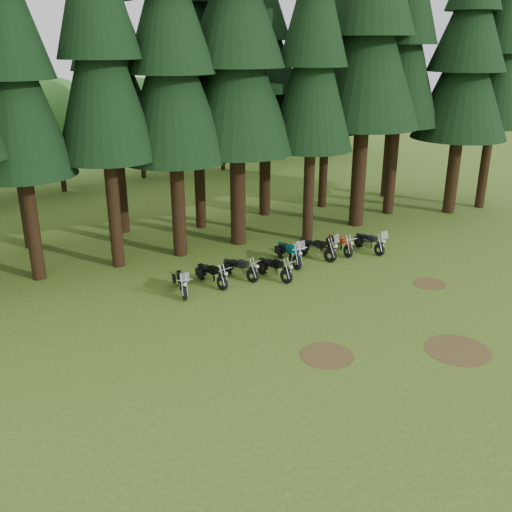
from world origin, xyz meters
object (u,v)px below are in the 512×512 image
object	(u,v)px
motorcycle_2	(240,269)
motorcycle_7	(369,243)
motorcycle_1	(212,275)
motorcycle_6	(339,244)
motorcycle_3	(274,269)
motorcycle_4	(289,254)
motorcycle_0	(182,283)
motorcycle_5	(317,249)

from	to	relation	value
motorcycle_2	motorcycle_7	xyz separation A→B (m)	(7.21, -0.31, 0.02)
motorcycle_7	motorcycle_1	bearing A→B (deg)	176.48
motorcycle_6	motorcycle_3	bearing A→B (deg)	-162.33
motorcycle_1	motorcycle_6	size ratio (longest dim) A/B	1.01
motorcycle_1	motorcycle_4	distance (m)	4.24
motorcycle_2	motorcycle_6	distance (m)	5.83
motorcycle_0	motorcycle_5	distance (m)	7.21
motorcycle_1	motorcycle_6	xyz separation A→B (m)	(7.20, 0.31, -0.01)
motorcycle_3	motorcycle_1	bearing A→B (deg)	150.31
motorcycle_5	motorcycle_4	bearing A→B (deg)	154.84
motorcycle_6	motorcycle_7	distance (m)	1.52
motorcycle_5	motorcycle_6	bearing A→B (deg)	-17.66
motorcycle_4	motorcycle_7	distance (m)	4.41
motorcycle_0	motorcycle_6	bearing A→B (deg)	18.46
motorcycle_0	motorcycle_6	xyz separation A→B (m)	(8.65, 0.46, 0.00)
motorcycle_3	motorcycle_4	size ratio (longest dim) A/B	0.89
motorcycle_7	motorcycle_5	bearing A→B (deg)	167.80
motorcycle_2	motorcycle_4	world-z (taller)	motorcycle_4
motorcycle_1	motorcycle_5	xyz separation A→B (m)	(5.75, 0.23, 0.04)
motorcycle_1	motorcycle_7	bearing A→B (deg)	-12.49
motorcycle_1	motorcycle_0	bearing A→B (deg)	175.49
motorcycle_2	motorcycle_7	size ratio (longest dim) A/B	0.94
motorcycle_0	motorcycle_2	distance (m)	2.84
motorcycle_2	motorcycle_3	distance (m)	1.51
motorcycle_4	motorcycle_6	bearing A→B (deg)	5.89
motorcycle_1	motorcycle_2	size ratio (longest dim) A/B	1.05
motorcycle_0	motorcycle_4	distance (m)	5.70
motorcycle_2	motorcycle_7	world-z (taller)	motorcycle_7
motorcycle_2	motorcycle_4	size ratio (longest dim) A/B	0.85
motorcycle_2	motorcycle_7	distance (m)	7.21
motorcycle_0	motorcycle_3	size ratio (longest dim) A/B	0.97
motorcycle_6	motorcycle_7	world-z (taller)	motorcycle_7
motorcycle_3	motorcycle_6	xyz separation A→B (m)	(4.54, 1.11, -0.01)
motorcycle_6	motorcycle_0	bearing A→B (deg)	-172.98
motorcycle_4	motorcycle_6	xyz separation A→B (m)	(2.98, -0.03, -0.06)
motorcycle_4	motorcycle_7	world-z (taller)	motorcycle_4
motorcycle_4	motorcycle_5	size ratio (longest dim) A/B	1.06
motorcycle_4	motorcycle_6	distance (m)	2.98
motorcycle_5	motorcycle_0	bearing A→B (deg)	162.14
motorcycle_6	motorcycle_1	bearing A→B (deg)	-173.56
motorcycle_2	motorcycle_5	xyz separation A→B (m)	(4.37, 0.22, 0.05)
motorcycle_1	motorcycle_3	size ratio (longest dim) A/B	1.00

